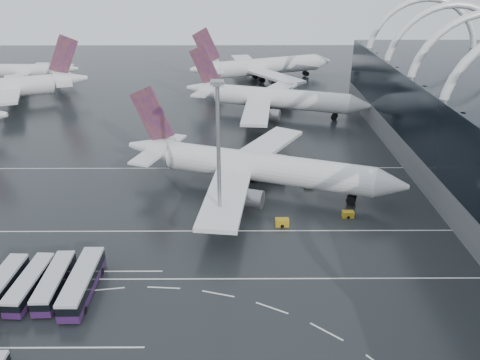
{
  "coord_description": "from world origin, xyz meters",
  "views": [
    {
      "loc": [
        1.97,
        -60.59,
        44.97
      ],
      "look_at": [
        2.39,
        18.82,
        7.0
      ],
      "focal_mm": 35.0,
      "sensor_mm": 36.0,
      "label": 1
    }
  ],
  "objects_px": {
    "floodlight_mast": "(218,142)",
    "airliner_gate_b": "(271,98)",
    "gse_cart_belly_c": "(282,222)",
    "bus_row_near_c": "(55,282)",
    "gse_cart_belly_e": "(309,183)",
    "gse_cart_belly_a": "(348,214)",
    "airliner_main": "(253,167)",
    "bus_row_near_d": "(82,282)",
    "jet_remote_far": "(29,71)",
    "jet_remote_mid": "(13,87)",
    "airliner_gate_c": "(261,67)",
    "bus_row_near_b": "(30,284)",
    "bus_row_near_a": "(1,287)"
  },
  "relations": [
    {
      "from": "floodlight_mast",
      "to": "airliner_gate_b",
      "type": "bearing_deg",
      "value": 78.86
    },
    {
      "from": "floodlight_mast",
      "to": "gse_cart_belly_c",
      "type": "height_order",
      "value": "floodlight_mast"
    },
    {
      "from": "airliner_gate_b",
      "to": "bus_row_near_c",
      "type": "height_order",
      "value": "airliner_gate_b"
    },
    {
      "from": "airliner_gate_b",
      "to": "gse_cart_belly_c",
      "type": "xyz_separation_m",
      "value": [
        -2.35,
        -67.97,
        -4.43
      ]
    },
    {
      "from": "bus_row_near_c",
      "to": "gse_cart_belly_e",
      "type": "bearing_deg",
      "value": -51.41
    },
    {
      "from": "floodlight_mast",
      "to": "gse_cart_belly_a",
      "type": "relative_size",
      "value": 12.57
    },
    {
      "from": "airliner_main",
      "to": "airliner_gate_b",
      "type": "distance_m",
      "value": 53.19
    },
    {
      "from": "gse_cart_belly_c",
      "to": "airliner_gate_b",
      "type": "bearing_deg",
      "value": 88.02
    },
    {
      "from": "bus_row_near_c",
      "to": "gse_cart_belly_c",
      "type": "distance_m",
      "value": 39.87
    },
    {
      "from": "airliner_gate_b",
      "to": "gse_cart_belly_a",
      "type": "distance_m",
      "value": 65.86
    },
    {
      "from": "bus_row_near_d",
      "to": "floodlight_mast",
      "type": "distance_m",
      "value": 30.35
    },
    {
      "from": "floodlight_mast",
      "to": "gse_cart_belly_e",
      "type": "relative_size",
      "value": 13.62
    },
    {
      "from": "bus_row_near_d",
      "to": "gse_cart_belly_e",
      "type": "height_order",
      "value": "bus_row_near_d"
    },
    {
      "from": "gse_cart_belly_a",
      "to": "gse_cart_belly_e",
      "type": "bearing_deg",
      "value": 112.34
    },
    {
      "from": "bus_row_near_d",
      "to": "airliner_gate_b",
      "type": "bearing_deg",
      "value": -20.83
    },
    {
      "from": "gse_cart_belly_e",
      "to": "gse_cart_belly_a",
      "type": "bearing_deg",
      "value": -67.66
    },
    {
      "from": "airliner_gate_b",
      "to": "gse_cart_belly_c",
      "type": "bearing_deg",
      "value": -74.22
    },
    {
      "from": "bus_row_near_c",
      "to": "gse_cart_belly_a",
      "type": "xyz_separation_m",
      "value": [
        48.1,
        21.78,
        -1.07
      ]
    },
    {
      "from": "jet_remote_far",
      "to": "jet_remote_mid",
      "type": "bearing_deg",
      "value": 104.33
    },
    {
      "from": "airliner_gate_c",
      "to": "floodlight_mast",
      "type": "relative_size",
      "value": 2.14
    },
    {
      "from": "bus_row_near_d",
      "to": "floodlight_mast",
      "type": "xyz_separation_m",
      "value": [
        19.62,
        17.29,
        15.41
      ]
    },
    {
      "from": "floodlight_mast",
      "to": "gse_cart_belly_c",
      "type": "xyz_separation_m",
      "value": [
        11.38,
        1.75,
        -16.61
      ]
    },
    {
      "from": "bus_row_near_d",
      "to": "gse_cart_belly_a",
      "type": "xyz_separation_m",
      "value": [
        43.88,
        22.15,
        -1.29
      ]
    },
    {
      "from": "airliner_gate_b",
      "to": "jet_remote_mid",
      "type": "xyz_separation_m",
      "value": [
        -85.66,
        12.54,
        0.54
      ]
    },
    {
      "from": "jet_remote_mid",
      "to": "bus_row_near_b",
      "type": "relative_size",
      "value": 4.03
    },
    {
      "from": "airliner_gate_c",
      "to": "bus_row_near_b",
      "type": "height_order",
      "value": "airliner_gate_c"
    },
    {
      "from": "airliner_main",
      "to": "bus_row_near_c",
      "type": "height_order",
      "value": "airliner_main"
    },
    {
      "from": "gse_cart_belly_e",
      "to": "bus_row_near_c",
      "type": "bearing_deg",
      "value": -140.26
    },
    {
      "from": "airliner_gate_b",
      "to": "bus_row_near_b",
      "type": "height_order",
      "value": "airliner_gate_b"
    },
    {
      "from": "airliner_main",
      "to": "bus_row_near_b",
      "type": "relative_size",
      "value": 4.84
    },
    {
      "from": "airliner_gate_c",
      "to": "bus_row_near_b",
      "type": "distance_m",
      "value": 137.11
    },
    {
      "from": "bus_row_near_b",
      "to": "airliner_gate_b",
      "type": "bearing_deg",
      "value": -22.2
    },
    {
      "from": "bus_row_near_a",
      "to": "gse_cart_belly_c",
      "type": "bearing_deg",
      "value": -62.7
    },
    {
      "from": "jet_remote_mid",
      "to": "floodlight_mast",
      "type": "relative_size",
      "value": 1.79
    },
    {
      "from": "bus_row_near_a",
      "to": "airliner_main",
      "type": "bearing_deg",
      "value": -44.66
    },
    {
      "from": "bus_row_near_a",
      "to": "gse_cart_belly_a",
      "type": "relative_size",
      "value": 5.92
    },
    {
      "from": "floodlight_mast",
      "to": "gse_cart_belly_e",
      "type": "xyz_separation_m",
      "value": [
        18.68,
        18.43,
        -16.75
      ]
    },
    {
      "from": "bus_row_near_b",
      "to": "bus_row_near_d",
      "type": "distance_m",
      "value": 7.74
    },
    {
      "from": "airliner_gate_b",
      "to": "gse_cart_belly_e",
      "type": "height_order",
      "value": "airliner_gate_b"
    },
    {
      "from": "jet_remote_far",
      "to": "bus_row_near_a",
      "type": "bearing_deg",
      "value": 111.53
    },
    {
      "from": "bus_row_near_a",
      "to": "gse_cart_belly_c",
      "type": "height_order",
      "value": "bus_row_near_a"
    },
    {
      "from": "jet_remote_mid",
      "to": "gse_cart_belly_c",
      "type": "bearing_deg",
      "value": 116.36
    },
    {
      "from": "bus_row_near_b",
      "to": "airliner_gate_c",
      "type": "bearing_deg",
      "value": -13.88
    },
    {
      "from": "gse_cart_belly_e",
      "to": "bus_row_near_d",
      "type": "bearing_deg",
      "value": -137.0
    },
    {
      "from": "gse_cart_belly_c",
      "to": "gse_cart_belly_e",
      "type": "relative_size",
      "value": 1.24
    },
    {
      "from": "floodlight_mast",
      "to": "gse_cart_belly_a",
      "type": "bearing_deg",
      "value": 11.33
    },
    {
      "from": "bus_row_near_a",
      "to": "bus_row_near_d",
      "type": "bearing_deg",
      "value": -83.63
    },
    {
      "from": "jet_remote_mid",
      "to": "gse_cart_belly_e",
      "type": "height_order",
      "value": "jet_remote_mid"
    },
    {
      "from": "gse_cart_belly_c",
      "to": "floodlight_mast",
      "type": "bearing_deg",
      "value": -171.27
    },
    {
      "from": "bus_row_near_a",
      "to": "bus_row_near_d",
      "type": "distance_m",
      "value": 11.62
    }
  ]
}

